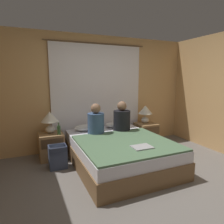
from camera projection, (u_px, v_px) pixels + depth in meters
The scene contains 16 objects.
ground_plane at pixel (144, 187), 2.91m from camera, with size 16.00×16.00×0.00m, color #66605B.
wall_back at pixel (97, 92), 4.53m from camera, with size 4.59×0.06×2.50m.
curtain_panel at pixel (98, 97), 4.49m from camera, with size 2.28×0.02×2.32m.
bed at pixel (119, 152), 3.66m from camera, with size 1.59×2.08×0.48m.
nightstand_left at pixel (51, 146), 3.93m from camera, with size 0.46×0.47×0.51m.
nightstand_right at pixel (146, 134), 4.80m from camera, with size 0.46×0.47×0.51m.
lamp_left at pixel (50, 119), 3.89m from camera, with size 0.34×0.34×0.42m.
lamp_right at pixel (145, 111), 4.76m from camera, with size 0.34×0.34×0.42m.
pillow_left at pixel (87, 127), 4.23m from camera, with size 0.54×0.33×0.12m.
pillow_right at pixel (117, 124), 4.50m from camera, with size 0.54×0.33×0.12m.
blanket_on_bed at pixel (126, 143), 3.37m from camera, with size 1.53×1.46×0.03m.
person_left_in_bed at pixel (96, 122), 3.91m from camera, with size 0.32×0.32×0.61m.
person_right_in_bed at pixel (122, 119), 4.13m from camera, with size 0.35×0.35×0.63m.
beer_bottle_on_left_stand at pixel (59, 130), 3.81m from camera, with size 0.07×0.07×0.23m.
laptop_on_bed at pixel (142, 147), 3.09m from camera, with size 0.31×0.24×0.02m.
backpack_on_floor at pixel (58, 155), 3.50m from camera, with size 0.30×0.26×0.41m.
Camera 1 is at (-1.51, -2.27, 1.58)m, focal length 32.00 mm.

